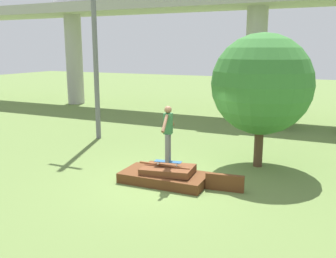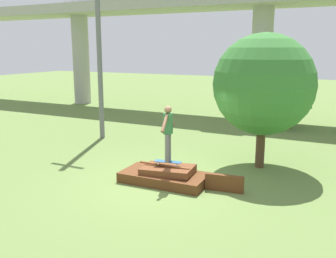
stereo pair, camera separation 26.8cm
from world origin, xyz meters
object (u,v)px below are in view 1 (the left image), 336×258
skateboard (168,162)px  skater (168,130)px  utility_pole (94,29)px  tree_behind_right (286,87)px  tree_mid_back (262,84)px

skateboard → skater: skater is taller
skateboard → utility_pole: (-4.87, 3.59, 3.84)m
tree_behind_right → tree_mid_back: (0.10, -6.50, 0.69)m
skater → utility_pole: size_ratio=0.18×
skateboard → skater: bearing=-14.0°
skateboard → skater: size_ratio=0.50×
tree_behind_right → skater: bearing=-101.8°
skateboard → tree_mid_back: (1.99, 2.54, 2.02)m
skater → tree_behind_right: tree_behind_right is taller
skateboard → utility_pole: size_ratio=0.09×
utility_pole → tree_mid_back: utility_pole is taller
skateboard → utility_pole: 7.17m
skater → utility_pole: utility_pole is taller
skateboard → tree_behind_right: bearing=78.2°
skateboard → tree_mid_back: bearing=51.9°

